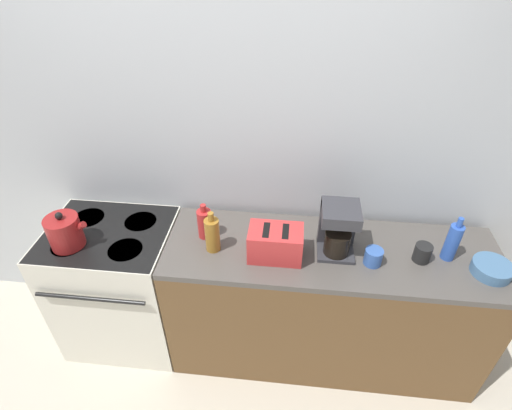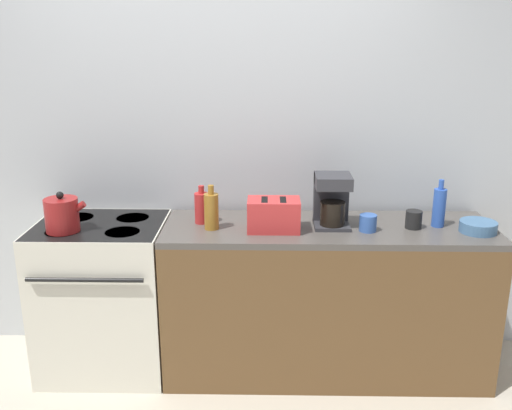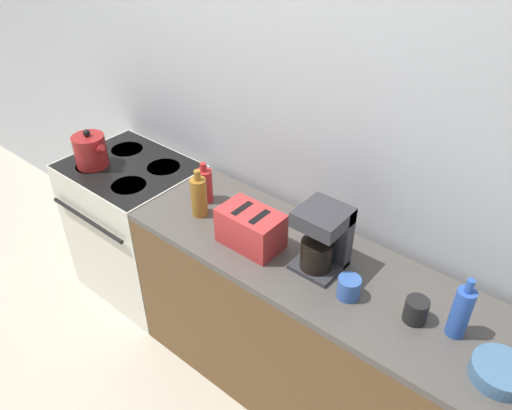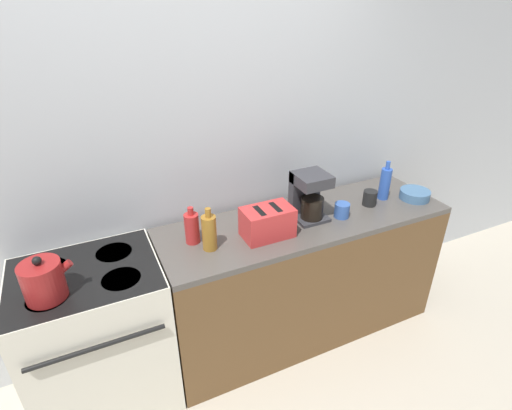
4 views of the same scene
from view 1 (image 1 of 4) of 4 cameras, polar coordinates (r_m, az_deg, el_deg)
The scene contains 13 objects.
ground_plane at distance 2.86m, azimuth -5.92°, elevation -23.20°, with size 12.00×12.00×0.00m, color beige.
wall_back at distance 2.39m, azimuth -4.83°, elevation 7.45°, with size 8.00×0.05×2.60m.
stove at distance 2.82m, azimuth -18.71°, elevation -10.71°, with size 0.74×0.64×0.92m.
counter_block at distance 2.63m, azimuth 9.67°, elevation -13.72°, with size 1.89×0.59×0.92m.
kettle at distance 2.46m, azimuth -25.63°, elevation -3.46°, with size 0.23×0.18×0.23m.
toaster at distance 2.16m, azimuth 2.80°, elevation -5.46°, with size 0.29×0.18×0.18m.
coffee_maker at distance 2.20m, azimuth 11.65°, elevation -3.14°, with size 0.20×0.21×0.30m.
bottle_amber at distance 2.20m, azimuth -6.26°, elevation -4.18°, with size 0.08×0.08×0.25m.
bottle_red at distance 2.30m, azimuth -7.34°, elevation -2.59°, with size 0.08×0.08×0.22m.
bottle_blue at distance 2.38m, azimuth 26.26°, elevation -4.72°, with size 0.07×0.07×0.27m.
cup_black at distance 2.34m, azimuth 22.68°, elevation -6.34°, with size 0.09×0.09×0.10m.
cup_blue at distance 2.24m, azimuth 16.41°, elevation -7.11°, with size 0.10×0.10×0.09m.
bowl at distance 2.44m, azimuth 30.62°, elevation -7.84°, with size 0.20×0.20×0.06m.
Camera 1 is at (0.42, -1.38, 2.46)m, focal length 28.00 mm.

